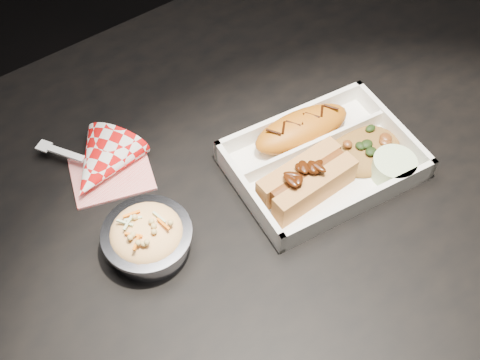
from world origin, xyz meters
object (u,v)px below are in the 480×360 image
foil_coleslaw_cup (147,236)px  napkin_fork (100,166)px  food_tray (322,163)px  dining_table (255,209)px  hotdog (307,179)px  fried_pastry (302,129)px

foil_coleslaw_cup → napkin_fork: size_ratio=0.71×
food_tray → napkin_fork: 0.31m
dining_table → foil_coleslaw_cup: 0.22m
dining_table → hotdog: (0.03, -0.07, 0.12)m
napkin_fork → food_tray: bearing=24.0°
fried_pastry → hotdog: (-0.06, -0.08, 0.00)m
hotdog → foil_coleslaw_cup: size_ratio=1.15×
dining_table → foil_coleslaw_cup: bearing=-175.4°
dining_table → food_tray: 0.14m
hotdog → napkin_fork: 0.29m
dining_table → hotdog: hotdog is taller
fried_pastry → foil_coleslaw_cup: size_ratio=1.32×
hotdog → fried_pastry: bearing=52.9°
food_tray → hotdog: 0.06m
food_tray → napkin_fork: size_ratio=1.69×
food_tray → foil_coleslaw_cup: 0.27m
dining_table → fried_pastry: bearing=4.6°
dining_table → food_tray: size_ratio=4.42×
food_tray → foil_coleslaw_cup: foil_coleslaw_cup is taller
foil_coleslaw_cup → napkin_fork: (0.01, 0.14, -0.01)m
hotdog → napkin_fork: bearing=135.6°
food_tray → hotdog: bearing=-149.2°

